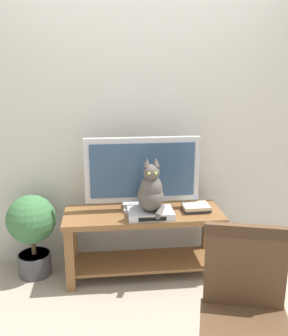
# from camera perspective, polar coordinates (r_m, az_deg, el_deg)

# --- Properties ---
(ground_plane) EXTENTS (12.00, 12.00, 0.00)m
(ground_plane) POSITION_cam_1_polar(r_m,az_deg,el_deg) (2.87, 0.94, -20.87)
(ground_plane) COLOR gray
(back_wall) EXTENTS (7.00, 0.12, 2.80)m
(back_wall) POSITION_cam_1_polar(r_m,az_deg,el_deg) (3.25, -1.05, 10.14)
(back_wall) COLOR beige
(back_wall) RESTS_ON ground
(tv_stand) EXTENTS (1.27, 0.46, 0.55)m
(tv_stand) POSITION_cam_1_polar(r_m,az_deg,el_deg) (3.13, -0.10, -9.65)
(tv_stand) COLOR brown
(tv_stand) RESTS_ON ground
(tv) EXTENTS (0.92, 0.20, 0.60)m
(tv) POSITION_cam_1_polar(r_m,az_deg,el_deg) (3.03, -0.25, -0.65)
(tv) COLOR #B7B7BC
(tv) RESTS_ON tv_stand
(media_box) EXTENTS (0.35, 0.24, 0.06)m
(media_box) POSITION_cam_1_polar(r_m,az_deg,el_deg) (2.97, 0.97, -6.82)
(media_box) COLOR #BCBCC1
(media_box) RESTS_ON tv_stand
(cat) EXTENTS (0.21, 0.33, 0.43)m
(cat) POSITION_cam_1_polar(r_m,az_deg,el_deg) (2.89, 1.05, -3.54)
(cat) COLOR #514C47
(cat) RESTS_ON media_box
(wooden_chair) EXTENTS (0.53, 0.53, 0.93)m
(wooden_chair) POSITION_cam_1_polar(r_m,az_deg,el_deg) (2.04, 14.92, -19.60)
(wooden_chair) COLOR #513823
(wooden_chair) RESTS_ON ground
(book_stack) EXTENTS (0.22, 0.17, 0.05)m
(book_stack) POSITION_cam_1_polar(r_m,az_deg,el_deg) (3.11, 7.83, -5.91)
(book_stack) COLOR #2D2D33
(book_stack) RESTS_ON tv_stand
(potted_plant) EXTENTS (0.39, 0.39, 0.69)m
(potted_plant) POSITION_cam_1_polar(r_m,az_deg,el_deg) (3.23, -16.48, -8.60)
(potted_plant) COLOR #47474C
(potted_plant) RESTS_ON ground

